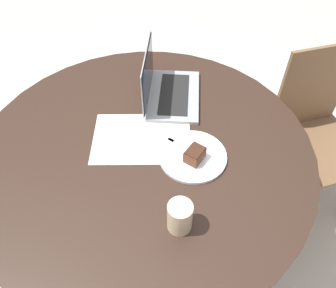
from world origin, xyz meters
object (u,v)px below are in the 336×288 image
(coffee_glass, at_px, (180,217))
(laptop, at_px, (167,90))
(chair, at_px, (314,135))
(plate, at_px, (193,156))

(coffee_glass, bearing_deg, laptop, 77.57)
(coffee_glass, relative_size, laptop, 0.28)
(chair, bearing_deg, laptop, -13.69)
(coffee_glass, bearing_deg, plate, 62.59)
(chair, bearing_deg, plate, 13.71)
(plate, relative_size, coffee_glass, 2.25)
(plate, height_order, laptop, laptop)
(plate, xyz_separation_m, coffee_glass, (-0.13, -0.26, 0.05))
(chair, distance_m, laptop, 0.83)
(chair, height_order, plate, chair)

